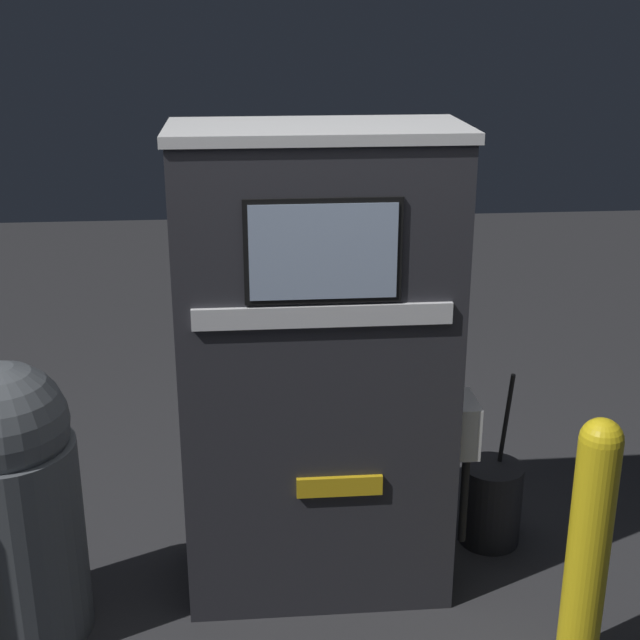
# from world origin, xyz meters

# --- Properties ---
(ground_plane) EXTENTS (14.00, 14.00, 0.00)m
(ground_plane) POSITION_xyz_m (0.00, 0.00, 0.00)
(ground_plane) COLOR #2D2D30
(gas_pump) EXTENTS (1.15, 0.54, 1.91)m
(gas_pump) POSITION_xyz_m (0.00, 0.25, 0.96)
(gas_pump) COLOR #28282D
(gas_pump) RESTS_ON ground_plane
(safety_bollard) EXTENTS (0.15, 0.15, 1.01)m
(safety_bollard) POSITION_xyz_m (0.91, -0.36, 0.53)
(safety_bollard) COLOR yellow
(safety_bollard) RESTS_ON ground_plane
(trash_bin) EXTENTS (0.50, 0.50, 1.12)m
(trash_bin) POSITION_xyz_m (-1.15, 0.02, 0.57)
(trash_bin) COLOR #51565B
(trash_bin) RESTS_ON ground_plane
(squeegee_bucket) EXTENTS (0.28, 0.28, 0.84)m
(squeegee_bucket) POSITION_xyz_m (0.80, 0.47, 0.19)
(squeegee_bucket) COLOR #262628
(squeegee_bucket) RESTS_ON ground_plane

